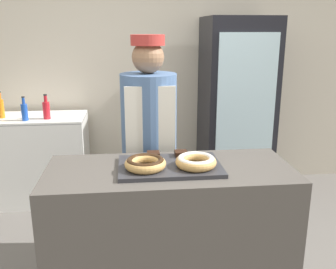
{
  "coord_description": "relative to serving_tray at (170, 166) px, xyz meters",
  "views": [
    {
      "loc": [
        -0.23,
        -2.07,
        1.76
      ],
      "look_at": [
        0.0,
        0.1,
        1.15
      ],
      "focal_mm": 40.0,
      "sensor_mm": 36.0,
      "label": 1
    }
  ],
  "objects": [
    {
      "name": "donut_chocolate_glaze",
      "position": [
        -0.15,
        -0.05,
        0.05
      ],
      "size": [
        0.24,
        0.24,
        0.06
      ],
      "color": "tan",
      "rests_on": "serving_tray"
    },
    {
      "name": "bottle_orange",
      "position": [
        -1.49,
        1.72,
        0.03
      ],
      "size": [
        0.06,
        0.06,
        0.27
      ],
      "color": "orange",
      "rests_on": "chest_freezer"
    },
    {
      "name": "chest_freezer",
      "position": [
        -1.15,
        1.74,
        -0.52
      ],
      "size": [
        0.93,
        0.57,
        0.91
      ],
      "color": "white",
      "rests_on": "ground_plane"
    },
    {
      "name": "serving_tray",
      "position": [
        0.0,
        0.0,
        0.0
      ],
      "size": [
        0.61,
        0.4,
        0.02
      ],
      "color": "#2D2D33",
      "rests_on": "display_counter"
    },
    {
      "name": "brownie_back_right",
      "position": [
        0.09,
        0.14,
        0.03
      ],
      "size": [
        0.08,
        0.08,
        0.03
      ],
      "color": "black",
      "rests_on": "serving_tray"
    },
    {
      "name": "donut_light_glaze",
      "position": [
        0.15,
        -0.05,
        0.05
      ],
      "size": [
        0.24,
        0.24,
        0.06
      ],
      "color": "tan",
      "rests_on": "serving_tray"
    },
    {
      "name": "bottle_blue",
      "position": [
        -1.23,
        1.58,
        0.02
      ],
      "size": [
        0.06,
        0.06,
        0.24
      ],
      "color": "#1E4CB2",
      "rests_on": "chest_freezer"
    },
    {
      "name": "display_counter",
      "position": [
        0.0,
        0.0,
        -0.49
      ],
      "size": [
        1.47,
        0.62,
        0.97
      ],
      "color": "#4C4742",
      "rests_on": "ground_plane"
    },
    {
      "name": "beverage_fridge",
      "position": [
        0.9,
        1.73,
        -0.03
      ],
      "size": [
        0.71,
        0.68,
        1.89
      ],
      "color": "black",
      "rests_on": "ground_plane"
    },
    {
      "name": "bottle_red",
      "position": [
        -1.04,
        1.63,
        0.03
      ],
      "size": [
        0.07,
        0.07,
        0.24
      ],
      "color": "red",
      "rests_on": "chest_freezer"
    },
    {
      "name": "baker_person",
      "position": [
        -0.09,
        0.56,
        -0.07
      ],
      "size": [
        0.4,
        0.4,
        1.73
      ],
      "color": "#4C4C51",
      "rests_on": "ground_plane"
    },
    {
      "name": "wall_back",
      "position": [
        0.0,
        2.13,
        0.37
      ],
      "size": [
        8.0,
        0.06,
        2.7
      ],
      "color": "beige",
      "rests_on": "ground_plane"
    },
    {
      "name": "brownie_back_left",
      "position": [
        -0.09,
        0.14,
        0.03
      ],
      "size": [
        0.08,
        0.08,
        0.03
      ],
      "color": "black",
      "rests_on": "serving_tray"
    }
  ]
}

